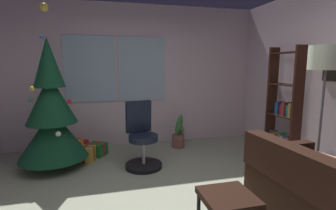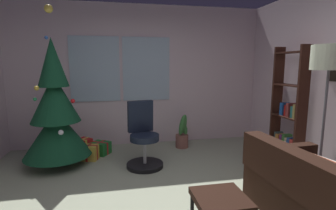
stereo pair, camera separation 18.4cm
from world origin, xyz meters
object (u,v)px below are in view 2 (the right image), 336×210
gift_box_green (100,148)px  potted_plant (183,134)px  bookshelf (288,112)px  floor_lamp (329,67)px  gift_box_red (82,147)px  office_chair (143,141)px  holiday_tree (56,114)px  gift_box_gold (89,152)px  footstool (220,202)px

gift_box_green → potted_plant: potted_plant is taller
bookshelf → floor_lamp: (-0.27, -0.99, 0.71)m
gift_box_green → gift_box_red: bearing=175.4°
gift_box_red → office_chair: office_chair is taller
holiday_tree → gift_box_red: holiday_tree is taller
bookshelf → floor_lamp: bearing=-105.5°
gift_box_gold → bookshelf: size_ratio=0.18×
office_chair → floor_lamp: 2.62m
gift_box_green → office_chair: (0.69, -0.68, 0.29)m
gift_box_green → potted_plant: (1.51, 0.08, 0.14)m
footstool → floor_lamp: floor_lamp is taller
gift_box_green → gift_box_gold: (-0.17, -0.24, 0.02)m
bookshelf → holiday_tree: bearing=170.5°
floor_lamp → potted_plant: size_ratio=2.69×
gift_box_green → footstool: bearing=-65.0°
office_chair → bookshelf: size_ratio=0.55×
office_chair → potted_plant: size_ratio=1.53×
gift_box_red → bookshelf: bearing=-17.3°
gift_box_red → office_chair: size_ratio=0.38×
holiday_tree → bookshelf: holiday_tree is taller
bookshelf → floor_lamp: bookshelf is taller
bookshelf → footstool: bearing=-138.8°
holiday_tree → floor_lamp: bearing=-25.9°
footstool → holiday_tree: size_ratio=0.19×
holiday_tree → gift_box_gold: size_ratio=7.27×
gift_box_red → gift_box_green: size_ratio=0.97×
gift_box_green → bookshelf: 3.18m
holiday_tree → gift_box_red: size_ratio=6.34×
gift_box_red → gift_box_gold: size_ratio=1.15×
holiday_tree → floor_lamp: size_ratio=1.35×
footstool → gift_box_green: 2.80m
floor_lamp → gift_box_green: bearing=143.4°
gift_box_red → potted_plant: potted_plant is taller
holiday_tree → floor_lamp: 3.71m
potted_plant → floor_lamp: bearing=-60.8°
office_chair → footstool: bearing=-75.4°
footstool → gift_box_red: 2.96m
office_chair → bookshelf: bookshelf is taller
holiday_tree → office_chair: holiday_tree is taller
office_chair → bookshelf: 2.31m
gift_box_green → gift_box_gold: gift_box_gold is taller
holiday_tree → office_chair: 1.39m
footstool → potted_plant: 2.64m
gift_box_red → floor_lamp: size_ratio=0.21×
gift_box_green → office_chair: size_ratio=0.39×
footstool → gift_box_green: (-1.18, 2.53, -0.26)m
potted_plant → office_chair: bearing=-137.0°
holiday_tree → potted_plant: holiday_tree is taller
gift_box_gold → office_chair: office_chair is taller
footstool → potted_plant: (0.33, 2.61, -0.12)m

